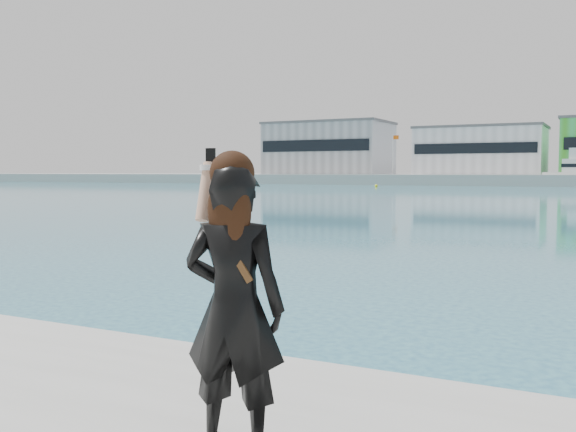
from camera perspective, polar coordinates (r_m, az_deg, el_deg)
name	(u,v)px	position (r m, az deg, el deg)	size (l,w,h in m)	color
warehouse_grey_left	(329,148)	(143.91, 3.66, 6.03)	(26.52, 16.36, 11.50)	gray
warehouse_white	(481,150)	(134.25, 16.77, 5.60)	(24.48, 15.35, 9.50)	silver
flagpole_left	(393,152)	(131.32, 9.34, 5.66)	(1.28, 0.16, 8.00)	silver
buoy_far	(376,187)	(108.07, 7.84, 2.59)	(0.50, 0.50, 0.50)	#FEF10D
woman	(234,298)	(3.82, -4.85, -7.32)	(0.69, 0.51, 1.80)	black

